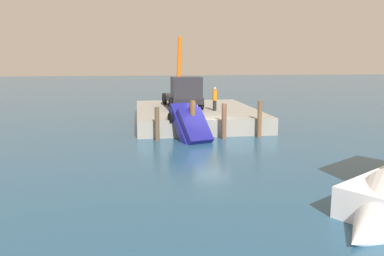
% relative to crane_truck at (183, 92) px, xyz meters
% --- Properties ---
extents(ground, '(200.00, 200.00, 0.00)m').
position_rel_crane_truck_xyz_m(ground, '(7.03, 0.95, -2.49)').
color(ground, navy).
extents(dock, '(12.90, 9.43, 1.17)m').
position_rel_crane_truck_xyz_m(dock, '(0.26, 0.95, -1.90)').
color(dock, gray).
rests_on(dock, ground).
extents(crane_truck, '(9.39, 2.97, 6.10)m').
position_rel_crane_truck_xyz_m(crane_truck, '(0.00, 0.00, 0.00)').
color(crane_truck, black).
rests_on(crane_truck, dock).
extents(dock_worker, '(0.34, 0.34, 1.81)m').
position_rel_crane_truck_xyz_m(dock_worker, '(2.09, 2.20, -0.39)').
color(dock_worker, black).
rests_on(dock_worker, dock).
extents(salvaged_car, '(4.11, 3.03, 3.66)m').
position_rel_crane_truck_xyz_m(salvaged_car, '(7.71, -0.25, -1.90)').
color(salvaged_car, navy).
rests_on(salvaged_car, ground).
extents(piling_near, '(0.29, 0.29, 2.14)m').
position_rel_crane_truck_xyz_m(piling_near, '(7.29, -2.50, -1.42)').
color(piling_near, brown).
rests_on(piling_near, ground).
extents(piling_mid, '(0.36, 0.36, 2.54)m').
position_rel_crane_truck_xyz_m(piling_mid, '(7.45, -0.27, -1.22)').
color(piling_mid, brown).
rests_on(piling_mid, ground).
extents(piling_far, '(0.31, 0.31, 2.34)m').
position_rel_crane_truck_xyz_m(piling_far, '(7.44, 1.77, -1.32)').
color(piling_far, brown).
rests_on(piling_far, ground).
extents(piling_end, '(0.29, 0.29, 2.43)m').
position_rel_crane_truck_xyz_m(piling_end, '(7.08, 4.24, -1.27)').
color(piling_end, brown).
rests_on(piling_end, ground).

